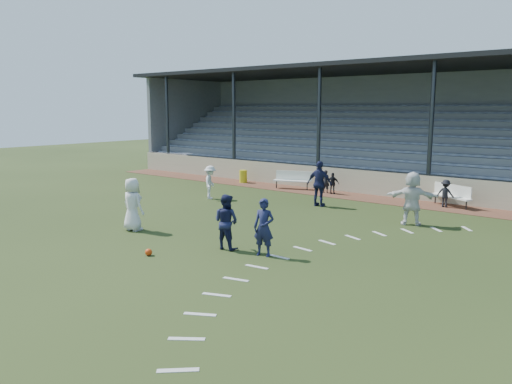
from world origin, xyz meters
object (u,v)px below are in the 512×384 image
(trash_bin, at_px, (243,176))
(player_navy_lead, at_px, (264,227))
(bench_left, at_px, (293,178))
(football, at_px, (149,252))
(bench_right, at_px, (452,193))
(player_white_lead, at_px, (133,204))

(trash_bin, bearing_deg, player_navy_lead, -47.67)
(bench_left, height_order, player_navy_lead, player_navy_lead)
(trash_bin, bearing_deg, football, -60.91)
(bench_right, distance_m, football, 13.98)
(football, bearing_deg, player_navy_lead, 38.46)
(bench_left, bearing_deg, bench_right, -17.42)
(trash_bin, xyz_separation_m, football, (7.19, -12.92, -0.28))
(bench_left, xyz_separation_m, player_white_lead, (0.79, -11.19, 0.35))
(bench_left, relative_size, player_white_lead, 1.08)
(football, height_order, player_white_lead, player_white_lead)
(bench_left, bearing_deg, trash_bin, 159.48)
(trash_bin, bearing_deg, bench_right, 1.37)
(bench_left, distance_m, player_navy_lead, 12.48)
(bench_left, height_order, football, bench_left)
(bench_left, xyz_separation_m, bench_right, (8.23, 0.33, 0.00))
(bench_left, relative_size, trash_bin, 2.79)
(football, bearing_deg, bench_left, 105.84)
(bench_left, distance_m, player_white_lead, 11.23)
(bench_left, height_order, trash_bin, bench_left)
(bench_right, xyz_separation_m, player_navy_lead, (-1.92, -11.09, 0.27))
(bench_right, height_order, player_white_lead, player_white_lead)
(trash_bin, height_order, player_navy_lead, player_navy_lead)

